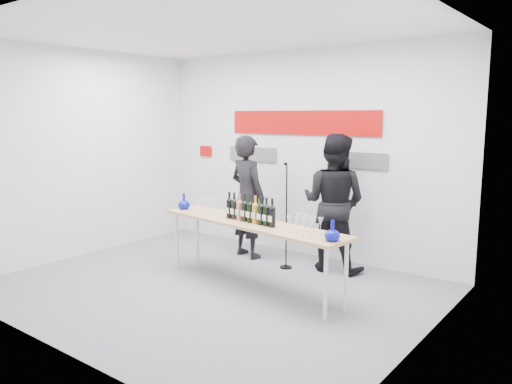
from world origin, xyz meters
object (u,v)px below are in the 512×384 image
(tasting_table, at_px, (251,227))
(presenter_left, at_px, (248,197))
(mic_stand, at_px, (286,236))
(presenter_right, at_px, (334,203))

(tasting_table, height_order, presenter_left, presenter_left)
(mic_stand, bearing_deg, presenter_right, 19.05)
(tasting_table, bearing_deg, presenter_right, 76.80)
(presenter_right, bearing_deg, presenter_left, 2.81)
(presenter_left, relative_size, presenter_right, 0.97)
(presenter_right, height_order, mic_stand, presenter_right)
(presenter_right, relative_size, mic_stand, 1.26)
(presenter_left, xyz_separation_m, presenter_right, (1.30, 0.19, 0.02))
(presenter_left, bearing_deg, tasting_table, 141.41)
(tasting_table, xyz_separation_m, presenter_right, (0.45, 1.20, 0.17))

